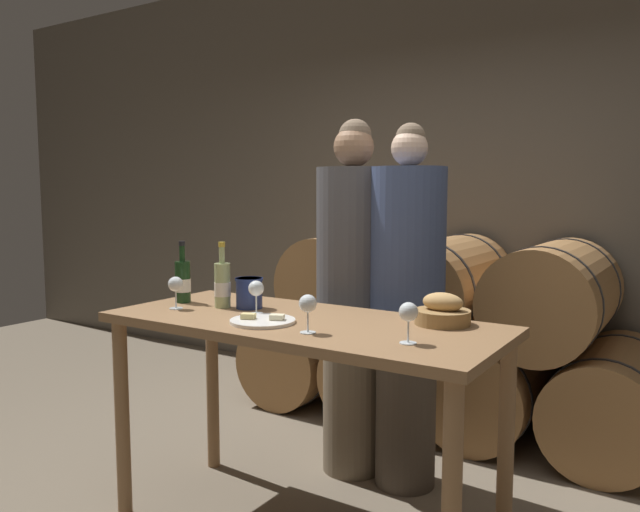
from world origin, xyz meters
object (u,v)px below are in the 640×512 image
object	(u,v)px
person_right	(407,306)
wine_glass_left	(256,290)
wine_glass_right	(408,313)
wine_glass_far_left	(176,285)
person_left	(353,296)
bread_basket	(443,313)
wine_glass_center	(308,305)
wine_bottle_red	(183,281)
tasting_table	(302,350)
wine_bottle_white	(222,285)
blue_crock	(249,292)
cheese_plate	(263,321)

from	to	relation	value
person_right	wine_glass_left	distance (m)	0.80
wine_glass_right	wine_glass_far_left	bearing A→B (deg)	179.00
person_left	wine_glass_left	bearing A→B (deg)	-97.62
bread_basket	wine_glass_left	bearing A→B (deg)	-162.34
wine_glass_center	wine_glass_far_left	bearing A→B (deg)	174.33
wine_glass_center	bread_basket	bearing A→B (deg)	48.64
wine_bottle_red	bread_basket	world-z (taller)	wine_bottle_red
tasting_table	wine_glass_center	world-z (taller)	wine_glass_center
person_left	person_right	world-z (taller)	person_left
wine_glass_far_left	wine_glass_right	distance (m)	1.14
person_right	wine_glass_right	distance (m)	0.89
wine_glass_right	wine_bottle_white	bearing A→B (deg)	170.85
tasting_table	wine_glass_left	distance (m)	0.33
wine_glass_far_left	blue_crock	bearing A→B (deg)	35.45
blue_crock	wine_glass_far_left	world-z (taller)	wine_glass_far_left
bread_basket	wine_glass_center	world-z (taller)	wine_glass_center
person_left	wine_glass_far_left	bearing A→B (deg)	-121.03
person_right	wine_bottle_white	world-z (taller)	person_right
person_right	wine_glass_left	world-z (taller)	person_right
cheese_plate	tasting_table	bearing A→B (deg)	56.27
blue_crock	wine_glass_far_left	distance (m)	0.33
cheese_plate	wine_bottle_red	bearing A→B (deg)	165.02
wine_glass_center	wine_glass_right	distance (m)	0.39
person_right	wine_glass_far_left	xyz separation A→B (m)	(-0.77, -0.78, 0.14)
wine_glass_center	wine_bottle_white	bearing A→B (deg)	160.55
wine_glass_center	blue_crock	bearing A→B (deg)	151.82
wine_bottle_white	wine_glass_far_left	size ratio (longest dim) A/B	2.04
cheese_plate	person_left	bearing A→B (deg)	92.85
person_right	wine_glass_center	distance (m)	0.87
wine_glass_left	person_left	bearing A→B (deg)	82.38
person_right	bread_basket	world-z (taller)	person_right
person_left	blue_crock	bearing A→B (deg)	-108.93
wine_bottle_white	wine_glass_left	distance (m)	0.23
tasting_table	wine_glass_center	bearing A→B (deg)	-50.07
person_left	wine_glass_center	world-z (taller)	person_left
wine_bottle_red	wine_glass_right	bearing A→B (deg)	-7.27
wine_bottle_white	wine_glass_center	xyz separation A→B (m)	(0.61, -0.22, 0.00)
bread_basket	wine_glass_far_left	size ratio (longest dim) A/B	1.51
person_right	wine_glass_far_left	world-z (taller)	person_right
wine_bottle_white	person_right	bearing A→B (deg)	45.89
bread_basket	blue_crock	bearing A→B (deg)	-170.15
wine_glass_far_left	wine_glass_left	distance (m)	0.39
person_left	wine_bottle_white	size ratio (longest dim) A/B	6.10
tasting_table	person_right	distance (m)	0.69
tasting_table	wine_glass_right	size ratio (longest dim) A/B	11.40
wine_glass_far_left	wine_glass_right	world-z (taller)	same
wine_glass_far_left	wine_glass_center	bearing A→B (deg)	-5.67
cheese_plate	wine_glass_far_left	xyz separation A→B (m)	(-0.51, 0.02, 0.10)
blue_crock	wine_glass_left	bearing A→B (deg)	-38.70
tasting_table	person_left	size ratio (longest dim) A/B	0.91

